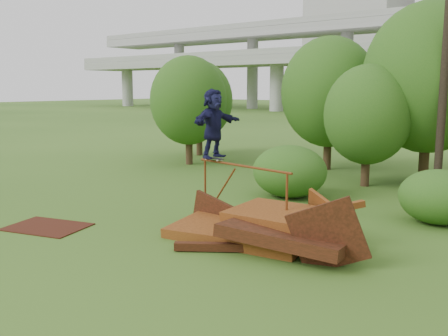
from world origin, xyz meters
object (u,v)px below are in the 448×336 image
Objects in this scene: utility_pole at (447,43)px; flat_plate at (47,227)px; scrap_pile at (263,229)px; skater at (213,123)px.

flat_plate is at bearing -123.63° from utility_pole.
flat_plate is at bearing -154.87° from scrap_pile.
skater is 0.91× the size of flat_plate.
scrap_pile is 3.37m from skater.
scrap_pile reaches higher than flat_plate.
utility_pole is (1.79, 8.29, 4.92)m from scrap_pile.
utility_pole is at bearing 56.37° from flat_plate.
utility_pole reaches higher than scrap_pile.
skater reaches higher than scrap_pile.
flat_plate is (-3.23, -3.27, -2.80)m from skater.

